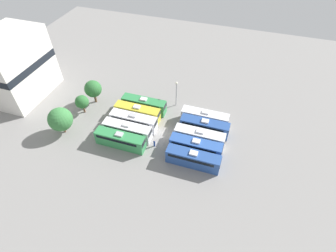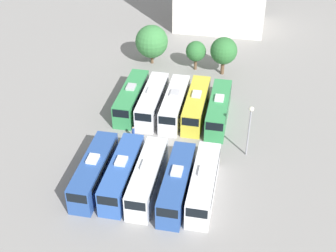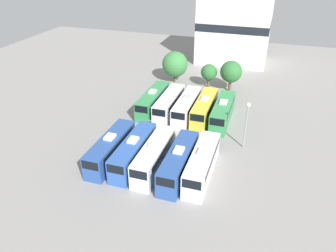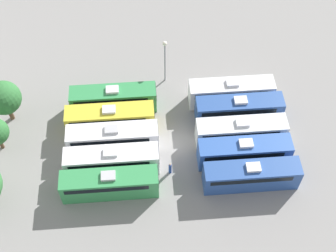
% 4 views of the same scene
% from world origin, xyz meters
% --- Properties ---
extents(ground_plane, '(122.55, 122.55, 0.00)m').
position_xyz_m(ground_plane, '(0.00, 0.00, 0.00)').
color(ground_plane, gray).
extents(bus_0, '(2.59, 11.02, 3.74)m').
position_xyz_m(bus_0, '(-6.38, -7.95, 1.86)').
color(bus_0, '#284C93').
rests_on(bus_0, ground_plane).
extents(bus_1, '(2.59, 11.02, 3.74)m').
position_xyz_m(bus_1, '(-3.12, -7.70, 1.86)').
color(bus_1, '#2D56A8').
rests_on(bus_1, ground_plane).
extents(bus_2, '(2.59, 11.02, 3.74)m').
position_xyz_m(bus_2, '(-0.12, -7.81, 1.86)').
color(bus_2, silver).
rests_on(bus_2, ground_plane).
extents(bus_3, '(2.59, 11.02, 3.74)m').
position_xyz_m(bus_3, '(3.32, -8.17, 1.86)').
color(bus_3, '#284C93').
rests_on(bus_3, ground_plane).
extents(bus_4, '(2.59, 11.02, 3.74)m').
position_xyz_m(bus_4, '(6.24, -7.61, 1.86)').
color(bus_4, silver).
rests_on(bus_4, ground_plane).
extents(bus_5, '(2.59, 11.02, 3.74)m').
position_xyz_m(bus_5, '(-6.24, 8.23, 1.86)').
color(bus_5, '#338C4C').
rests_on(bus_5, ground_plane).
extents(bus_6, '(2.59, 11.02, 3.74)m').
position_xyz_m(bus_6, '(-3.13, 7.98, 1.86)').
color(bus_6, silver).
rests_on(bus_6, ground_plane).
extents(bus_7, '(2.59, 11.02, 3.74)m').
position_xyz_m(bus_7, '(0.10, 7.84, 1.86)').
color(bus_7, white).
rests_on(bus_7, ground_plane).
extents(bus_8, '(2.59, 11.02, 3.74)m').
position_xyz_m(bus_8, '(3.10, 8.13, 1.86)').
color(bus_8, gold).
rests_on(bus_8, ground_plane).
extents(bus_9, '(2.59, 11.02, 3.74)m').
position_xyz_m(bus_9, '(6.27, 7.71, 1.86)').
color(bus_9, '#338C4C').
rests_on(bus_9, ground_plane).
extents(worker_person, '(0.36, 0.36, 1.84)m').
position_xyz_m(worker_person, '(-4.18, 1.18, 0.86)').
color(worker_person, navy).
rests_on(worker_person, ground_plane).
extents(light_pole, '(0.60, 0.60, 7.16)m').
position_xyz_m(light_pole, '(10.59, 0.69, 4.91)').
color(light_pole, gray).
rests_on(light_pole, ground_plane).
extents(tree_2, '(4.29, 4.29, 6.25)m').
position_xyz_m(tree_2, '(5.50, 20.92, 4.08)').
color(tree_2, brown).
rests_on(tree_2, ground_plane).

